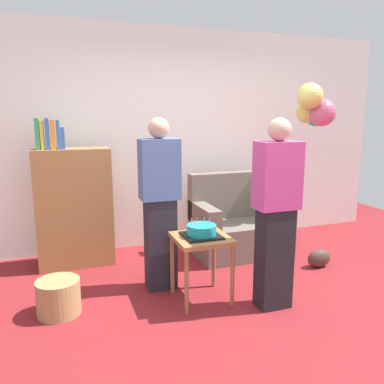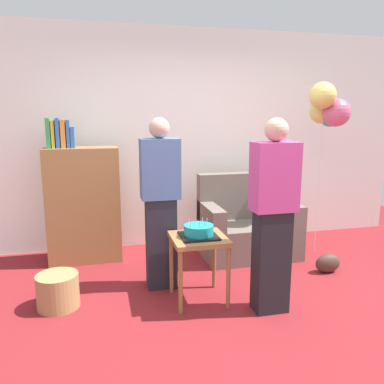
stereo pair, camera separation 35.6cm
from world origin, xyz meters
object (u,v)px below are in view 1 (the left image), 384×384
birthday_cake (201,231)px  wicker_basket (59,297)px  bookshelf (74,206)px  couch (238,225)px  handbag (319,258)px  side_table (201,246)px  balloon_bunch (315,109)px  person_blowing_candles (160,204)px  person_holding_cake (276,214)px

birthday_cake → wicker_basket: 1.33m
bookshelf → birthday_cake: bookshelf is taller
couch → handbag: size_ratio=3.93×
birthday_cake → couch: bearing=49.4°
side_table → balloon_bunch: size_ratio=0.30×
side_table → wicker_basket: size_ratio=1.66×
couch → birthday_cake: size_ratio=3.44×
handbag → wicker_basket: bearing=-177.4°
person_blowing_candles → couch: bearing=36.5°
couch → bookshelf: bearing=172.4°
person_blowing_candles → wicker_basket: (-0.95, -0.21, -0.68)m
wicker_basket → handbag: wicker_basket is taller
couch → wicker_basket: 2.26m
bookshelf → couch: bearing=-7.6°
side_table → person_holding_cake: (0.55, -0.32, 0.33)m
person_blowing_candles → person_holding_cake: bearing=-32.6°
balloon_bunch → bookshelf: bearing=171.8°
person_holding_cake → wicker_basket: bearing=-2.2°
birthday_cake → person_holding_cake: (0.55, -0.32, 0.19)m
side_table → balloon_bunch: (1.75, 0.86, 1.21)m
person_holding_cake → balloon_bunch: balloon_bunch is taller
bookshelf → birthday_cake: bearing=-50.9°
side_table → person_holding_cake: bearing=-30.5°
bookshelf → handbag: bookshelf is taller
handbag → bookshelf: bearing=158.6°
person_blowing_candles → wicker_basket: 1.19m
side_table → birthday_cake: 0.14m
bookshelf → person_blowing_candles: person_blowing_candles is taller
person_blowing_candles → balloon_bunch: bearing=20.8°
handbag → balloon_bunch: bearing=66.1°
bookshelf → person_holding_cake: size_ratio=0.99×
couch → birthday_cake: (-0.86, -1.00, 0.31)m
person_blowing_candles → wicker_basket: size_ratio=4.53×
side_table → wicker_basket: (-1.22, 0.15, -0.36)m
wicker_basket → person_blowing_candles: bearing=12.7°
person_holding_cake → balloon_bunch: 1.90m
birthday_cake → person_holding_cake: size_ratio=0.20×
person_holding_cake → handbag: person_holding_cake is taller
wicker_basket → handbag: size_ratio=1.29×
couch → side_table: 1.33m
wicker_basket → balloon_bunch: bearing=13.3°
side_table → person_holding_cake: person_holding_cake is taller
person_holding_cake → wicker_basket: person_holding_cake is taller
side_table → person_holding_cake: size_ratio=0.37×
couch → wicker_basket: couch is taller
birthday_cake → wicker_basket: (-1.22, 0.15, -0.50)m
bookshelf → handbag: (2.51, -0.98, -0.58)m
bookshelf → balloon_bunch: size_ratio=0.81×
balloon_bunch → person_holding_cake: bearing=-135.7°
side_table → handbag: (1.49, 0.27, -0.41)m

